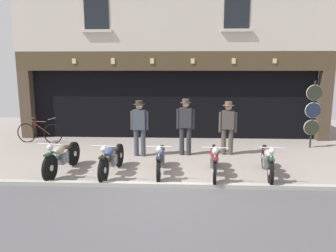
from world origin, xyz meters
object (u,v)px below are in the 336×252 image
(motorcycle_left, at_px, (62,157))
(motorcycle_center_right, at_px, (214,160))
(motorcycle_right, at_px, (268,160))
(salesman_left, at_px, (139,125))
(tyre_sign_pole, at_px, (313,111))
(motorcycle_center, at_px, (160,159))
(motorcycle_center_left, at_px, (112,159))
(leaning_bicycle, at_px, (39,132))
(advert_board_near, at_px, (96,95))
(shopkeeper_center, at_px, (185,124))
(salesman_right, at_px, (228,125))

(motorcycle_left, xyz_separation_m, motorcycle_center_right, (3.95, -0.06, -0.01))
(motorcycle_right, height_order, salesman_left, salesman_left)
(tyre_sign_pole, bearing_deg, motorcycle_center, -148.99)
(motorcycle_center_left, bearing_deg, salesman_left, -100.29)
(motorcycle_center_left, bearing_deg, leaning_bicycle, -39.37)
(salesman_left, bearing_deg, motorcycle_center_left, 81.57)
(motorcycle_right, distance_m, leaning_bicycle, 8.10)
(motorcycle_center, xyz_separation_m, motorcycle_center_right, (1.38, -0.07, 0.01))
(motorcycle_center_left, bearing_deg, advert_board_near, -65.50)
(salesman_left, bearing_deg, leaning_bicycle, -14.90)
(shopkeeper_center, relative_size, leaning_bicycle, 1.01)
(shopkeeper_center, relative_size, tyre_sign_pole, 0.77)
(salesman_left, bearing_deg, advert_board_near, -45.51)
(motorcycle_right, distance_m, salesman_right, 2.23)
(motorcycle_left, relative_size, motorcycle_center_left, 1.01)
(motorcycle_center_right, relative_size, salesman_left, 1.18)
(motorcycle_center_right, distance_m, motorcycle_right, 1.35)
(motorcycle_center, height_order, tyre_sign_pole, tyre_sign_pole)
(motorcycle_center, relative_size, shopkeeper_center, 1.09)
(leaning_bicycle, bearing_deg, salesman_left, 74.52)
(motorcycle_center_right, height_order, shopkeeper_center, shopkeeper_center)
(motorcycle_center_right, bearing_deg, tyre_sign_pole, -134.95)
(salesman_left, distance_m, leaning_bicycle, 4.24)
(motorcycle_center, bearing_deg, advert_board_near, -57.23)
(motorcycle_center_left, xyz_separation_m, salesman_left, (0.50, 1.78, 0.55))
(motorcycle_center_left, relative_size, motorcycle_right, 0.98)
(motorcycle_center_right, relative_size, advert_board_near, 2.26)
(salesman_left, xyz_separation_m, salesman_right, (2.74, 0.29, -0.03))
(motorcycle_center_left, distance_m, shopkeeper_center, 2.80)
(motorcycle_center_left, height_order, salesman_left, salesman_left)
(motorcycle_center_right, relative_size, motorcycle_right, 1.01)
(motorcycle_left, relative_size, salesman_left, 1.15)
(motorcycle_center, bearing_deg, tyre_sign_pole, -148.79)
(shopkeeper_center, bearing_deg, advert_board_near, -30.18)
(motorcycle_left, height_order, motorcycle_center_left, motorcycle_left)
(motorcycle_center, xyz_separation_m, shopkeeper_center, (0.66, 1.89, 0.58))
(motorcycle_center, bearing_deg, salesman_right, -134.61)
(tyre_sign_pole, bearing_deg, advert_board_near, 169.70)
(motorcycle_right, height_order, shopkeeper_center, shopkeeper_center)
(motorcycle_center, xyz_separation_m, motorcycle_right, (2.72, -0.04, 0.01))
(advert_board_near, xyz_separation_m, leaning_bicycle, (-1.84, -1.11, -1.29))
(motorcycle_center, height_order, leaning_bicycle, leaning_bicycle)
(motorcycle_left, bearing_deg, salesman_right, -150.23)
(salesman_right, bearing_deg, motorcycle_center_left, 38.03)
(salesman_right, relative_size, leaning_bicycle, 0.96)
(motorcycle_left, bearing_deg, salesman_left, -130.55)
(motorcycle_right, bearing_deg, motorcycle_center, 6.97)
(motorcycle_center_left, distance_m, advert_board_near, 4.90)
(motorcycle_left, height_order, leaning_bicycle, leaning_bicycle)
(advert_board_near, bearing_deg, leaning_bicycle, -148.83)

